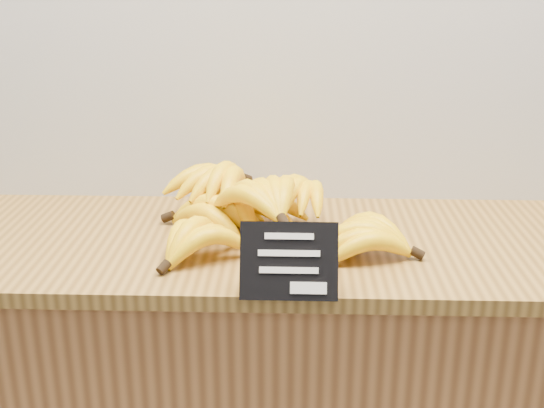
{
  "coord_description": "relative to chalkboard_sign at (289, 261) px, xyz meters",
  "views": [
    {
      "loc": [
        0.21,
        1.45,
        1.47
      ],
      "look_at": [
        0.17,
        2.7,
        1.02
      ],
      "focal_mm": 45.0,
      "sensor_mm": 36.0,
      "label": 1
    }
  ],
  "objects": [
    {
      "name": "counter_top",
      "position": [
        -0.04,
        0.26,
        -0.08
      ],
      "size": [
        1.53,
        0.54,
        0.03
      ],
      "primitive_type": "cube",
      "color": "olive",
      "rests_on": "counter"
    },
    {
      "name": "chalkboard_sign",
      "position": [
        0.0,
        0.0,
        0.0
      ],
      "size": [
        0.17,
        0.06,
        0.12
      ],
      "primitive_type": "cube",
      "rotation": [
        -0.41,
        0.0,
        0.0
      ],
      "color": "black",
      "rests_on": "counter_top"
    },
    {
      "name": "banana_pile",
      "position": [
        -0.07,
        0.27,
        -0.01
      ],
      "size": [
        0.56,
        0.41,
        0.13
      ],
      "color": "yellow",
      "rests_on": "counter_top"
    }
  ]
}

